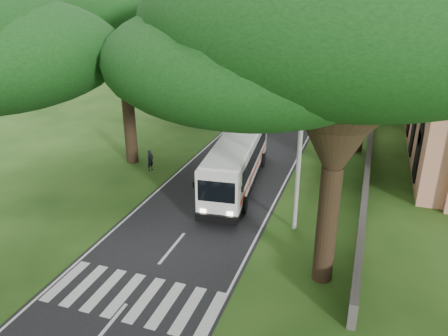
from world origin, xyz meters
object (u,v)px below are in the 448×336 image
distant_car_a (273,89)px  pole_mid (337,83)px  pedestrian (150,160)px  distant_car_b (291,72)px  pole_near (299,158)px  coach_bus (237,160)px  distant_car_c (331,61)px  pole_far (351,54)px

distant_car_a → pole_mid: bearing=121.0°
pole_mid → pedestrian: size_ratio=5.19×
pole_mid → distant_car_b: bearing=109.8°
pole_near → distant_car_a: pole_near is taller
coach_bus → distant_car_b: coach_bus is taller
distant_car_a → coach_bus: bearing=92.4°
pedestrian → coach_bus: bearing=-80.3°
distant_car_c → pole_mid: bearing=81.7°
distant_car_b → pole_far: bearing=-10.3°
pole_far → distant_car_c: (-4.15, 16.67, -3.39)m
distant_car_b → pedestrian: (-2.86, -38.74, 0.04)m
pole_far → distant_car_a: size_ratio=2.04×
pole_mid → coach_bus: 16.37m
pole_far → distant_car_c: pole_far is taller
pole_near → distant_car_c: bearing=94.2°
pole_near → pole_far: bearing=90.0°
pole_near → distant_car_c: (-4.15, 56.67, -3.39)m
distant_car_b → distant_car_c: (4.35, 13.06, 0.06)m
pole_near → distant_car_a: bearing=105.1°
pole_far → distant_car_a: bearing=-134.6°
pole_mid → coach_bus: pole_mid is taller
pole_far → pedestrian: size_ratio=5.19×
coach_bus → pole_mid: bearing=67.2°
pole_mid → coach_bus: bearing=-106.9°
pole_mid → pole_far: size_ratio=1.00×
pole_mid → distant_car_a: size_ratio=2.04×
pole_near → pole_mid: 20.00m
distant_car_b → distant_car_c: 13.76m
pole_near → distant_car_b: bearing=101.0°
distant_car_b → distant_car_c: bearing=84.3°
distant_car_c → pedestrian: same height
pole_far → pole_mid: bearing=-90.0°
pole_mid → distant_car_b: 25.33m
coach_bus → pedestrian: (-6.65, 0.37, -1.03)m
coach_bus → distant_car_c: bearing=83.5°
pole_mid → pole_far: same height
coach_bus → distant_car_b: 39.31m
distant_car_b → pole_mid: bearing=-57.5°
pole_far → pole_near: bearing=-90.0°
distant_car_a → pedestrian: bearing=78.3°
coach_bus → pedestrian: bearing=170.9°
pole_near → coach_bus: 6.93m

